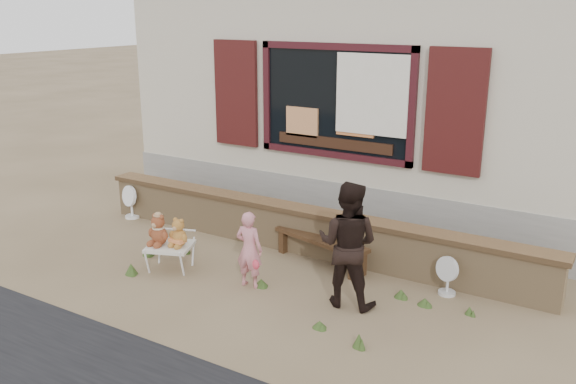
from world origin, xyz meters
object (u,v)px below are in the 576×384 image
Objects in this scene: bench at (321,245)px; adult at (348,244)px; teddy_bear_left at (159,229)px; child at (249,249)px; folding_chair at (170,247)px; teddy_bear_right at (179,232)px.

adult is (0.83, -0.90, 0.48)m from bench.
adult is at bearing -33.46° from bench.
bench is 1.00× the size of adult.
child is at bearing -13.27° from teddy_bear_left.
folding_chair is 0.72× the size of child.
teddy_bear_left is at bearing -130.41° from bench.
adult is at bearing -175.79° from child.
child is at bearing 2.03° from adult.
bench is 1.52× the size of child.
adult reaches higher than child.
teddy_bear_right is (0.26, 0.10, -0.02)m from teddy_bear_left.
bench is at bearing 17.15° from teddy_bear_right.
bench is 2.12× the size of folding_chair.
child reaches higher than teddy_bear_left.
teddy_bear_right is at bearing 0.00° from folding_chair.
teddy_bear_right reaches higher than bench.
teddy_bear_right is at bearing -0.67° from child.
child is (-0.43, -1.10, 0.22)m from bench.
child is (1.34, 0.18, -0.07)m from teddy_bear_left.
teddy_bear_right is at bearing -0.00° from teddy_bear_left.
bench reaches higher than folding_chair.
folding_chair is (-1.64, -1.22, 0.04)m from bench.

